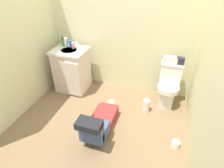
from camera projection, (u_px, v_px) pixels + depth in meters
The scene contains 17 objects.
ground_plane at pixel (101, 123), 2.96m from camera, with size 3.09×3.17×0.04m, color olive.
wall_back at pixel (122, 26), 3.18m from camera, with size 2.75×0.08×2.40m, color beige.
wall_left at pixel (10, 39), 2.63m from camera, with size 0.08×2.17×2.40m, color beige.
wall_right at pixel (217, 67), 1.94m from camera, with size 0.08×2.17×2.40m, color beige.
toilet at pixel (169, 86), 3.14m from camera, with size 0.36×0.46×0.75m.
vanity_cabinet at pixel (72, 70), 3.50m from camera, with size 0.60×0.53×0.82m.
faucet at pixel (73, 44), 3.37m from camera, with size 0.02×0.02×0.10m, color silver.
person_plumber at pixel (100, 122), 2.70m from camera, with size 0.39×1.06×0.52m.
tissue_box at pixel (171, 60), 2.98m from camera, with size 0.22×0.11×0.10m, color silver.
toiletry_bag at pixel (180, 61), 2.94m from camera, with size 0.12×0.09×0.11m, color #26262D.
soap_dispenser at pixel (63, 42), 3.39m from camera, with size 0.06×0.06×0.17m.
bottle_clear at pixel (66, 43), 3.34m from camera, with size 0.06×0.06×0.17m, color silver.
bottle_blue at pixel (70, 44), 3.35m from camera, with size 0.05×0.05×0.12m, color #386AB9.
bottle_pink at pixel (73, 46), 3.31m from camera, with size 0.06×0.06×0.10m, color pink.
bottle_white at pixel (77, 45), 3.30m from camera, with size 0.04×0.04×0.11m, color white.
paper_towel_roll at pixel (146, 106), 3.10m from camera, with size 0.11×0.11×0.22m, color white.
toilet_paper_roll at pixel (176, 144), 2.52m from camera, with size 0.11×0.11×0.10m, color white.
Camera 1 is at (0.83, -1.98, 2.11)m, focal length 29.92 mm.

